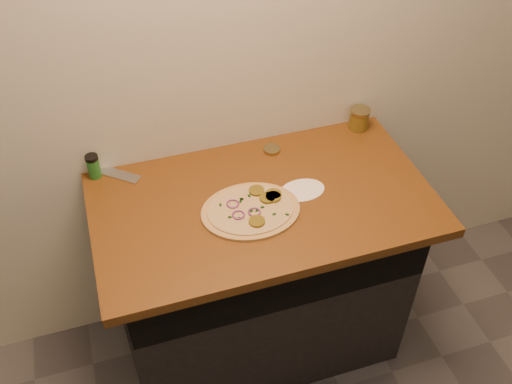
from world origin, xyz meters
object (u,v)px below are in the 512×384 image
object	(u,v)px
salsa_jar	(359,119)
chefs_knife	(91,166)
spice_shaker	(93,166)
pizza	(251,210)

from	to	relation	value
salsa_jar	chefs_knife	bearing A→B (deg)	175.87
salsa_jar	spice_shaker	size ratio (longest dim) A/B	0.94
pizza	salsa_jar	xyz separation A→B (m)	(0.56, 0.33, 0.04)
pizza	spice_shaker	xyz separation A→B (m)	(-0.49, 0.35, 0.04)
pizza	chefs_knife	size ratio (longest dim) A/B	1.20
pizza	spice_shaker	bearing A→B (deg)	144.53
pizza	spice_shaker	size ratio (longest dim) A/B	3.71
chefs_knife	salsa_jar	xyz separation A→B (m)	(1.06, -0.08, 0.04)
pizza	chefs_knife	distance (m)	0.65
salsa_jar	pizza	bearing A→B (deg)	-149.30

